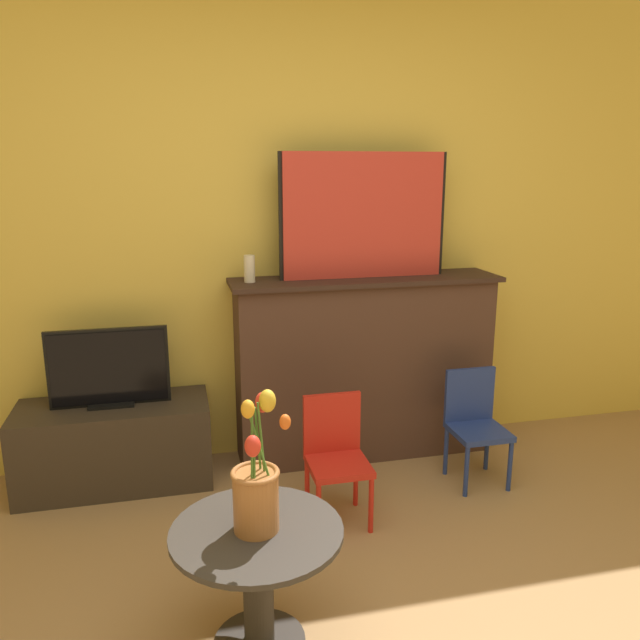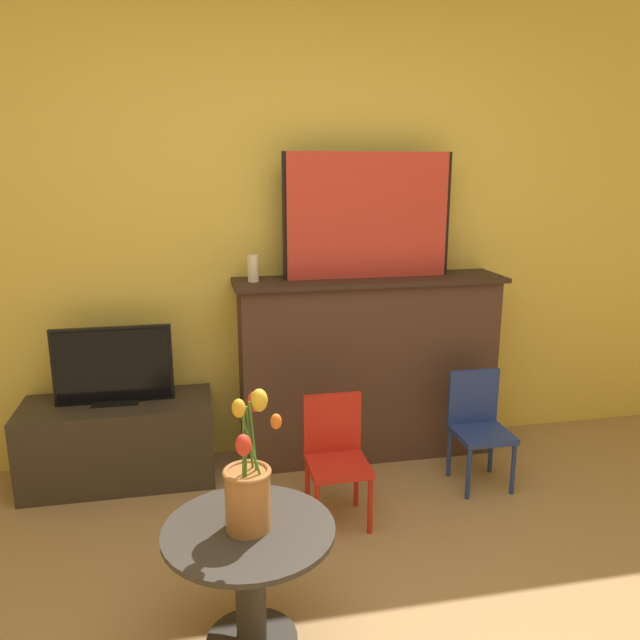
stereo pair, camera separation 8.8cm
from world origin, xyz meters
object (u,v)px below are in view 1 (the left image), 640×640
at_px(vase_tulips, 257,488).
at_px(painting, 364,216).
at_px(chair_blue, 475,420).
at_px(tv_monitor, 109,369).
at_px(chair_red, 336,452).

bearing_deg(vase_tulips, painting, 60.44).
height_order(chair_blue, vase_tulips, vase_tulips).
bearing_deg(chair_blue, tv_monitor, 168.14).
bearing_deg(tv_monitor, chair_red, -29.28).
relative_size(chair_blue, vase_tulips, 1.22).
bearing_deg(chair_blue, vase_tulips, -143.70).
distance_m(painting, chair_red, 1.27).
relative_size(tv_monitor, chair_blue, 1.00).
xyz_separation_m(tv_monitor, chair_blue, (1.85, -0.39, -0.30)).
height_order(chair_red, vase_tulips, vase_tulips).
xyz_separation_m(tv_monitor, chair_red, (1.04, -0.58, -0.30)).
bearing_deg(painting, chair_blue, -42.76).
xyz_separation_m(chair_red, vase_tulips, (-0.47, -0.75, 0.28)).
relative_size(painting, chair_blue, 1.56).
bearing_deg(painting, tv_monitor, -177.32).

